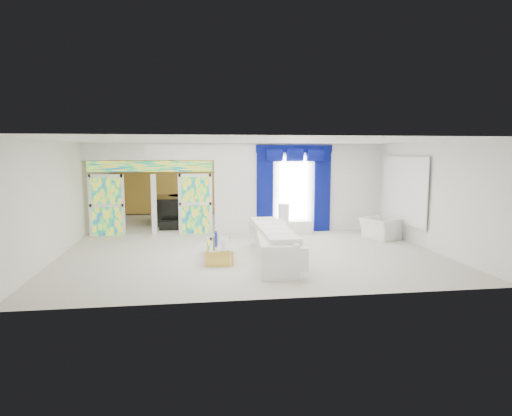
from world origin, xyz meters
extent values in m
plane|color=#B7AF9E|center=(0.00, 0.00, 0.00)|extent=(12.00, 12.00, 0.00)
cube|color=white|center=(2.15, 1.00, 1.50)|extent=(5.70, 0.18, 3.00)
cube|color=white|center=(-2.85, 1.00, 2.73)|extent=(4.30, 0.18, 0.55)
cube|color=#994C3F|center=(-4.28, 1.00, 1.00)|extent=(0.95, 0.04, 2.00)
cube|color=#994C3F|center=(-1.42, 1.00, 1.00)|extent=(0.95, 0.04, 2.00)
cube|color=#994C3F|center=(-2.85, 1.00, 2.25)|extent=(4.00, 0.05, 0.35)
cube|color=white|center=(1.90, 0.90, 1.45)|extent=(1.00, 0.02, 2.30)
cube|color=#03044A|center=(0.90, 0.87, 1.40)|extent=(0.55, 0.10, 2.80)
cube|color=#03044A|center=(2.90, 0.87, 1.40)|extent=(0.55, 0.10, 2.80)
cube|color=#03044A|center=(1.90, 0.87, 2.82)|extent=(2.60, 0.12, 0.25)
cube|color=white|center=(4.94, -1.00, 1.55)|extent=(0.04, 2.70, 1.90)
cube|color=#AE7329|center=(0.00, 5.90, 1.50)|extent=(9.70, 0.12, 2.90)
cube|color=white|center=(0.49, -2.98, 0.36)|extent=(1.22, 3.89, 0.73)
cube|color=gold|center=(-0.86, -2.68, 0.19)|extent=(0.76, 1.78, 0.38)
cube|color=white|center=(1.79, 0.55, 0.21)|extent=(1.28, 0.48, 0.42)
cylinder|color=silver|center=(1.49, 0.55, 0.71)|extent=(0.36, 0.36, 0.58)
imported|color=white|center=(4.29, -0.81, 0.33)|extent=(1.24, 1.30, 0.66)
cube|color=black|center=(-2.22, 3.48, 0.51)|extent=(1.56, 2.03, 1.01)
cube|color=black|center=(-2.22, 1.88, 0.16)|extent=(0.94, 0.38, 0.31)
cube|color=tan|center=(-4.71, 2.56, 0.43)|extent=(0.65, 0.60, 0.86)
sphere|color=gold|center=(-2.30, 3.40, 2.65)|extent=(0.60, 0.60, 0.60)
cylinder|color=navy|center=(-0.92, -2.19, 0.48)|extent=(0.08, 0.08, 0.19)
cylinder|color=white|center=(-0.81, -2.34, 0.44)|extent=(0.11, 0.11, 0.10)
cylinder|color=silver|center=(-0.79, -2.99, 0.45)|extent=(0.10, 0.10, 0.13)
camera|label=1|loc=(-1.52, -13.81, 2.69)|focal=31.13mm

